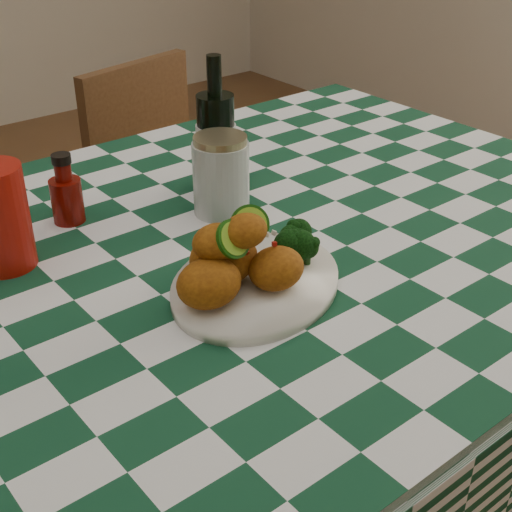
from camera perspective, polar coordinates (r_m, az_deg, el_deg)
dining_table at (r=1.35m, az=-4.21°, el=-14.46°), size 1.66×1.06×0.79m
plate at (r=1.02m, az=0.00°, el=-2.24°), size 0.35×0.32×0.02m
fried_chicken_pile at (r=0.97m, az=-1.20°, el=0.43°), size 0.17×0.13×0.11m
broccoli_side at (r=1.06m, az=3.13°, el=1.16°), size 0.07×0.07×0.05m
ketchup_bottle at (r=1.23m, az=-15.00°, el=5.24°), size 0.06×0.06×0.12m
mason_jar at (r=1.21m, az=-2.81°, el=6.48°), size 0.11×0.11×0.14m
beer_bottle at (r=1.30m, az=-3.25°, el=10.52°), size 0.08×0.08×0.24m
wooden_chair_right at (r=2.06m, az=-5.64°, el=3.18°), size 0.45×0.47×0.83m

